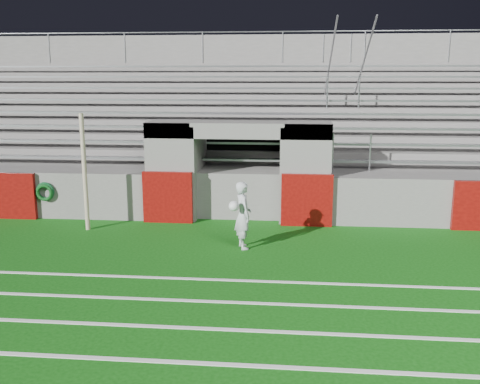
# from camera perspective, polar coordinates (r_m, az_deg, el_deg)

# --- Properties ---
(ground) EXTENTS (90.00, 90.00, 0.00)m
(ground) POSITION_cam_1_polar(r_m,az_deg,el_deg) (11.13, -1.91, -7.48)
(ground) COLOR #0E4F0D
(ground) RESTS_ON ground
(field_post) EXTENTS (0.11, 0.11, 2.90)m
(field_post) POSITION_cam_1_polar(r_m,az_deg,el_deg) (13.65, -16.24, 2.00)
(field_post) COLOR #C0AB8E
(field_post) RESTS_ON ground
(stadium_structure) EXTENTS (26.00, 8.48, 5.42)m
(stadium_structure) POSITION_cam_1_polar(r_m,az_deg,el_deg) (18.55, 1.18, 5.19)
(stadium_structure) COLOR slate
(stadium_structure) RESTS_ON ground
(goalkeeper_with_ball) EXTENTS (0.55, 0.71, 1.51)m
(goalkeeper_with_ball) POSITION_cam_1_polar(r_m,az_deg,el_deg) (11.80, 0.29, -2.44)
(goalkeeper_with_ball) COLOR silver
(goalkeeper_with_ball) RESTS_ON ground
(hose_coil) EXTENTS (0.51, 0.14, 0.51)m
(hose_coil) POSITION_cam_1_polar(r_m,az_deg,el_deg) (15.11, -20.10, 0.00)
(hose_coil) COLOR #0D451F
(hose_coil) RESTS_ON ground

